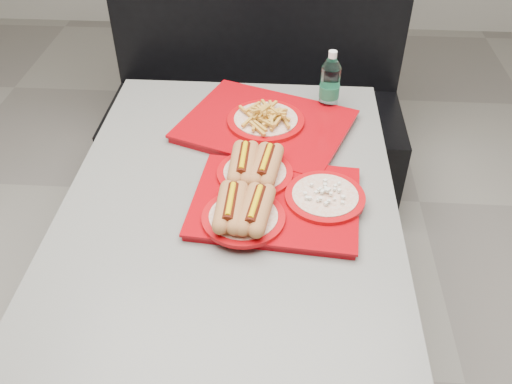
# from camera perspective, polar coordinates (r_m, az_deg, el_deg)

# --- Properties ---
(ground) EXTENTS (6.00, 6.00, 0.00)m
(ground) POSITION_cam_1_polar(r_m,az_deg,el_deg) (2.01, -2.22, -18.22)
(ground) COLOR gray
(ground) RESTS_ON ground
(diner_table) EXTENTS (0.92, 1.42, 0.75)m
(diner_table) POSITION_cam_1_polar(r_m,az_deg,el_deg) (1.55, -2.77, -6.70)
(diner_table) COLOR black
(diner_table) RESTS_ON ground
(booth_bench) EXTENTS (1.30, 0.57, 1.35)m
(booth_bench) POSITION_cam_1_polar(r_m,az_deg,el_deg) (2.52, -0.05, 8.70)
(booth_bench) COLOR black
(booth_bench) RESTS_ON ground
(tray_near) EXTENTS (0.47, 0.40, 0.10)m
(tray_near) POSITION_cam_1_polar(r_m,az_deg,el_deg) (1.43, 1.40, -0.29)
(tray_near) COLOR #97040A
(tray_near) RESTS_ON diner_table
(tray_far) EXTENTS (0.61, 0.54, 0.10)m
(tray_far) POSITION_cam_1_polar(r_m,az_deg,el_deg) (1.72, 1.03, 7.34)
(tray_far) COLOR #97040A
(tray_far) RESTS_ON diner_table
(water_bottle) EXTENTS (0.07, 0.07, 0.21)m
(water_bottle) POSITION_cam_1_polar(r_m,az_deg,el_deg) (1.82, 7.77, 11.09)
(water_bottle) COLOR silver
(water_bottle) RESTS_ON diner_table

